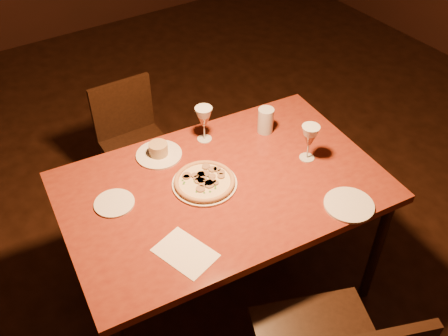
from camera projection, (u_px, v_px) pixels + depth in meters
floor at (262, 275)px, 2.83m from camera, size 7.00×7.00×0.00m
dining_table at (223, 195)px, 2.31m from camera, size 1.53×1.06×0.77m
chair_far at (133, 139)px, 3.05m from camera, size 0.39×0.39×0.79m
pizza_plate at (205, 182)px, 2.26m from camera, size 0.30×0.30×0.03m
ramekin_saucer at (159, 152)px, 2.41m from camera, size 0.22×0.22×0.07m
wine_glass_far at (204, 124)px, 2.46m from camera, size 0.09×0.09×0.19m
wine_glass_right at (309, 143)px, 2.35m from camera, size 0.09×0.09×0.19m
water_tumbler at (266, 120)px, 2.52m from camera, size 0.08×0.08×0.13m
side_plate_left at (114, 203)px, 2.17m from camera, size 0.18×0.18×0.01m
side_plate_near at (349, 205)px, 2.16m from camera, size 0.22×0.22×0.01m
menu_card at (185, 253)px, 1.97m from camera, size 0.23×0.27×0.00m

